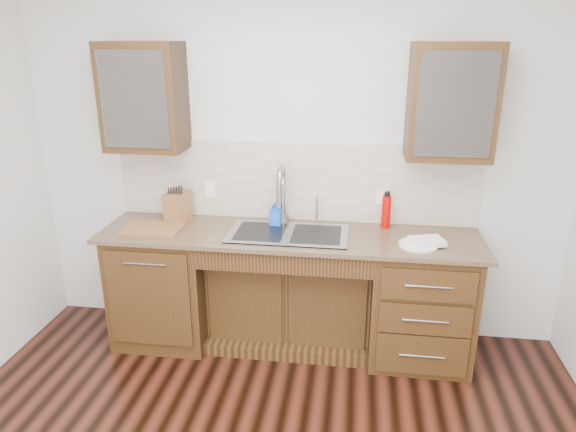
# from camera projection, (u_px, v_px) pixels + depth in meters

# --- Properties ---
(wall_back) EXTENTS (4.00, 0.10, 2.70)m
(wall_back) POSITION_uv_depth(u_px,v_px,m) (295.00, 161.00, 3.84)
(wall_back) COLOR silver
(wall_back) RESTS_ON ground
(base_cabinet_left) EXTENTS (0.70, 0.62, 0.88)m
(base_cabinet_left) POSITION_uv_depth(u_px,v_px,m) (166.00, 284.00, 3.92)
(base_cabinet_left) COLOR #593014
(base_cabinet_left) RESTS_ON ground
(base_cabinet_center) EXTENTS (1.20, 0.44, 0.70)m
(base_cabinet_center) POSITION_uv_depth(u_px,v_px,m) (290.00, 297.00, 3.91)
(base_cabinet_center) COLOR #593014
(base_cabinet_center) RESTS_ON ground
(base_cabinet_right) EXTENTS (0.70, 0.62, 0.88)m
(base_cabinet_right) POSITION_uv_depth(u_px,v_px,m) (420.00, 300.00, 3.68)
(base_cabinet_right) COLOR #593014
(base_cabinet_right) RESTS_ON ground
(countertop) EXTENTS (2.70, 0.65, 0.03)m
(countertop) POSITION_uv_depth(u_px,v_px,m) (288.00, 235.00, 3.64)
(countertop) COLOR #84705B
(countertop) RESTS_ON base_cabinet_left
(backsplash) EXTENTS (2.70, 0.02, 0.59)m
(backsplash) POSITION_uv_depth(u_px,v_px,m) (294.00, 182.00, 3.83)
(backsplash) COLOR beige
(backsplash) RESTS_ON wall_back
(sink) EXTENTS (0.84, 0.46, 0.19)m
(sink) POSITION_uv_depth(u_px,v_px,m) (288.00, 245.00, 3.65)
(sink) COLOR #9E9EA5
(sink) RESTS_ON countertop
(faucet) EXTENTS (0.04, 0.04, 0.40)m
(faucet) POSITION_uv_depth(u_px,v_px,m) (283.00, 197.00, 3.78)
(faucet) COLOR #999993
(faucet) RESTS_ON countertop
(filter_tap) EXTENTS (0.02, 0.02, 0.24)m
(filter_tap) POSITION_uv_depth(u_px,v_px,m) (317.00, 209.00, 3.78)
(filter_tap) COLOR #999993
(filter_tap) RESTS_ON countertop
(upper_cabinet_left) EXTENTS (0.55, 0.34, 0.75)m
(upper_cabinet_left) POSITION_uv_depth(u_px,v_px,m) (144.00, 97.00, 3.61)
(upper_cabinet_left) COLOR #593014
(upper_cabinet_left) RESTS_ON wall_back
(upper_cabinet_right) EXTENTS (0.55, 0.34, 0.75)m
(upper_cabinet_right) POSITION_uv_depth(u_px,v_px,m) (451.00, 102.00, 3.34)
(upper_cabinet_right) COLOR #593014
(upper_cabinet_right) RESTS_ON wall_back
(outlet_left) EXTENTS (0.08, 0.01, 0.12)m
(outlet_left) POSITION_uv_depth(u_px,v_px,m) (210.00, 190.00, 3.93)
(outlet_left) COLOR white
(outlet_left) RESTS_ON backsplash
(outlet_right) EXTENTS (0.08, 0.01, 0.12)m
(outlet_right) POSITION_uv_depth(u_px,v_px,m) (382.00, 196.00, 3.76)
(outlet_right) COLOR white
(outlet_right) RESTS_ON backsplash
(soap_bottle) EXTENTS (0.09, 0.09, 0.18)m
(soap_bottle) POSITION_uv_depth(u_px,v_px,m) (276.00, 214.00, 3.76)
(soap_bottle) COLOR blue
(soap_bottle) RESTS_ON countertop
(water_bottle) EXTENTS (0.07, 0.07, 0.24)m
(water_bottle) POSITION_uv_depth(u_px,v_px,m) (386.00, 212.00, 3.70)
(water_bottle) COLOR #BD0300
(water_bottle) RESTS_ON countertop
(plate) EXTENTS (0.28, 0.28, 0.01)m
(plate) POSITION_uv_depth(u_px,v_px,m) (418.00, 245.00, 3.41)
(plate) COLOR white
(plate) RESTS_ON countertop
(dish_towel) EXTENTS (0.25, 0.21, 0.03)m
(dish_towel) POSITION_uv_depth(u_px,v_px,m) (427.00, 241.00, 3.41)
(dish_towel) COLOR white
(dish_towel) RESTS_ON plate
(knife_block) EXTENTS (0.18, 0.23, 0.23)m
(knife_block) POSITION_uv_depth(u_px,v_px,m) (178.00, 207.00, 3.83)
(knife_block) COLOR #8E6121
(knife_block) RESTS_ON countertop
(cutting_board) EXTENTS (0.43, 0.31, 0.02)m
(cutting_board) POSITION_uv_depth(u_px,v_px,m) (152.00, 228.00, 3.70)
(cutting_board) COLOR #A56E23
(cutting_board) RESTS_ON countertop
(cup_left_a) EXTENTS (0.15, 0.15, 0.10)m
(cup_left_a) POSITION_uv_depth(u_px,v_px,m) (129.00, 104.00, 3.64)
(cup_left_a) COLOR white
(cup_left_a) RESTS_ON upper_cabinet_left
(cup_left_b) EXTENTS (0.11, 0.11, 0.09)m
(cup_left_b) POSITION_uv_depth(u_px,v_px,m) (151.00, 105.00, 3.62)
(cup_left_b) COLOR silver
(cup_left_b) RESTS_ON upper_cabinet_left
(cup_right_a) EXTENTS (0.15, 0.15, 0.09)m
(cup_right_a) POSITION_uv_depth(u_px,v_px,m) (436.00, 110.00, 3.37)
(cup_right_a) COLOR white
(cup_right_a) RESTS_ON upper_cabinet_right
(cup_right_b) EXTENTS (0.12, 0.12, 0.10)m
(cup_right_b) POSITION_uv_depth(u_px,v_px,m) (467.00, 110.00, 3.34)
(cup_right_b) COLOR white
(cup_right_b) RESTS_ON upper_cabinet_right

